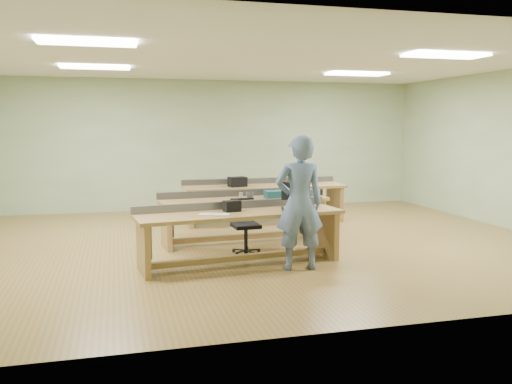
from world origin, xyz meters
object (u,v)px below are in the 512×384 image
laptop_base (293,209)px  parts_bin_grey (302,193)px  camera_bag (232,206)px  mug (250,195)px  person (299,203)px  workbench_front (239,225)px  workbench_back (264,194)px  task_chair (245,233)px  workbench_mid (243,210)px  parts_bin_teal (276,194)px  drinks_can (241,196)px

laptop_base → parts_bin_grey: (0.63, 1.45, 0.04)m
camera_bag → mug: (0.58, 1.31, -0.03)m
person → parts_bin_grey: bearing=-106.2°
workbench_front → parts_bin_grey: 2.01m
workbench_front → workbench_back: 3.42m
workbench_front → task_chair: workbench_front is taller
parts_bin_grey → workbench_mid: bearing=-179.0°
parts_bin_teal → parts_bin_grey: bearing=15.1°
workbench_back → drinks_can: drinks_can is taller
workbench_front → mug: workbench_front is taller
workbench_mid → mug: size_ratio=21.30×
mug → drinks_can: drinks_can is taller
laptop_base → workbench_mid: bearing=118.7°
task_chair → mug: bearing=66.7°
workbench_front → drinks_can: 1.29m
drinks_can → task_chair: bearing=-97.3°
camera_bag → task_chair: 0.86m
workbench_front → workbench_mid: size_ratio=1.05×
camera_bag → drinks_can: camera_bag is taller
laptop_base → parts_bin_teal: size_ratio=0.94×
task_chair → parts_bin_teal: parts_bin_teal is taller
workbench_back → workbench_mid: bearing=-115.1°
laptop_base → drinks_can: bearing=123.4°
parts_bin_teal → workbench_mid: bearing=167.5°
workbench_mid → camera_bag: camera_bag is taller
camera_bag → parts_bin_grey: 2.03m
workbench_back → mug: bearing=-112.1°
workbench_front → person: 0.94m
workbench_front → person: size_ratio=1.64×
workbench_front → laptop_base: size_ratio=9.03×
workbench_mid → parts_bin_grey: size_ratio=6.58×
workbench_back → task_chair: (-1.00, -2.54, -0.26)m
parts_bin_teal → drinks_can: (-0.60, -0.04, -0.00)m
mug → workbench_front: bearing=-109.8°
workbench_mid → workbench_back: 2.00m
camera_bag → drinks_can: bearing=58.0°
workbench_front → mug: 1.46m
workbench_front → parts_bin_teal: (0.91, 1.26, 0.25)m
task_chair → parts_bin_teal: size_ratio=2.35×
person → task_chair: 1.37m
workbench_back → parts_bin_teal: size_ratio=9.24×
laptop_base → task_chair: task_chair is taller
laptop_base → drinks_can: 1.36m
workbench_front → workbench_back: bearing=61.9°
workbench_back → task_chair: 2.75m
task_chair → laptop_base: bearing=-55.7°
person → workbench_front: bearing=-30.0°
drinks_can → parts_bin_teal: bearing=3.5°
task_chair → drinks_can: size_ratio=7.13×
task_chair → mug: size_ratio=6.24×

